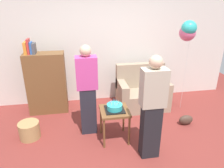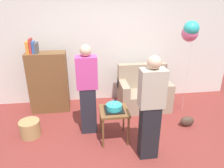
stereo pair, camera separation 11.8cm
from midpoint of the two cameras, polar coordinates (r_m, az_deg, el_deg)
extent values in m
plane|color=maroon|center=(3.64, 4.30, -17.61)|extent=(8.00, 8.00, 0.00)
cube|color=silver|center=(4.90, -0.22, 10.87)|extent=(6.00, 0.10, 2.70)
cube|color=gray|center=(4.82, 9.29, -4.17)|extent=(1.10, 0.70, 0.40)
cube|color=gray|center=(4.87, 8.74, 2.30)|extent=(1.10, 0.16, 0.56)
cube|color=gray|center=(4.57, 3.89, -0.99)|extent=(0.16, 0.70, 0.24)
cube|color=gray|center=(4.84, 14.86, -0.36)|extent=(0.16, 0.70, 0.24)
cube|color=brown|center=(4.67, -16.01, 0.39)|extent=(0.80, 0.36, 1.30)
cube|color=orange|center=(4.51, -21.00, 9.25)|extent=(0.06, 0.23, 0.24)
cube|color=red|center=(4.49, -20.35, 9.66)|extent=(0.04, 0.21, 0.29)
cube|color=#3366B7|center=(4.49, -19.71, 9.33)|extent=(0.04, 0.17, 0.23)
cube|color=#4C4C51|center=(4.48, -19.03, 9.25)|extent=(0.05, 0.21, 0.21)
cube|color=brown|center=(3.58, 1.50, -7.29)|extent=(0.48, 0.48, 0.04)
cylinder|color=brown|center=(3.54, -1.44, -13.30)|extent=(0.04, 0.04, 0.54)
cylinder|color=brown|center=(3.60, 5.39, -12.71)|extent=(0.04, 0.04, 0.54)
cylinder|color=brown|center=(3.88, -2.15, -9.70)|extent=(0.04, 0.04, 0.54)
cylinder|color=brown|center=(3.94, 4.02, -9.24)|extent=(0.04, 0.04, 0.54)
cube|color=black|center=(3.56, 1.50, -6.90)|extent=(0.32, 0.32, 0.02)
cylinder|color=#2DB2B7|center=(3.54, 1.51, -6.15)|extent=(0.26, 0.26, 0.09)
cylinder|color=#F2CC4C|center=(3.52, 2.53, -5.05)|extent=(0.01, 0.01, 0.05)
cylinder|color=#EA668C|center=(3.56, 2.55, -4.71)|extent=(0.01, 0.01, 0.05)
cylinder|color=#66B2E5|center=(3.57, 2.07, -4.62)|extent=(0.01, 0.01, 0.05)
cylinder|color=#66B2E5|center=(3.58, 1.37, -4.42)|extent=(0.01, 0.01, 0.06)
cylinder|color=#66B2E5|center=(3.55, 0.78, -4.78)|extent=(0.01, 0.01, 0.05)
cylinder|color=#EA668C|center=(3.53, 0.49, -4.90)|extent=(0.01, 0.01, 0.06)
cylinder|color=#66B2E5|center=(3.50, 0.21, -5.20)|extent=(0.01, 0.01, 0.05)
cylinder|color=#F2CC4C|center=(3.47, 0.71, -5.40)|extent=(0.01, 0.01, 0.05)
cylinder|color=#66B2E5|center=(3.44, 1.09, -5.65)|extent=(0.01, 0.01, 0.06)
cylinder|color=#EA668C|center=(3.45, 1.59, -5.52)|extent=(0.01, 0.01, 0.06)
cylinder|color=#EA668C|center=(3.47, 2.14, -5.52)|extent=(0.01, 0.01, 0.05)
cylinder|color=#66B2E5|center=(3.48, 2.60, -5.42)|extent=(0.01, 0.01, 0.05)
cube|color=#23232D|center=(3.87, -5.52, -7.00)|extent=(0.28, 0.20, 0.88)
cube|color=#C6428E|center=(3.57, -5.94, 3.11)|extent=(0.36, 0.22, 0.56)
sphere|color=#D1A889|center=(3.47, -6.19, 8.96)|extent=(0.19, 0.19, 0.19)
cube|color=black|center=(3.35, 10.95, -12.54)|extent=(0.28, 0.20, 0.88)
cube|color=#B2A893|center=(3.00, 11.95, -1.18)|extent=(0.36, 0.22, 0.56)
sphere|color=#D1A889|center=(2.87, 12.54, 5.70)|extent=(0.19, 0.19, 0.19)
cylinder|color=#A88451|center=(4.12, -20.47, -11.20)|extent=(0.36, 0.36, 0.30)
ellipsoid|color=#473328|center=(4.43, 20.34, -9.44)|extent=(0.28, 0.14, 0.20)
cylinder|color=silver|center=(4.71, 20.32, 2.68)|extent=(0.00, 0.00, 1.71)
sphere|color=#2DADA8|center=(4.37, 21.38, 13.81)|extent=(0.29, 0.29, 0.29)
sphere|color=#D65B84|center=(4.42, 20.99, 12.65)|extent=(0.32, 0.32, 0.32)
camera|label=1|loc=(0.06, -89.07, 0.39)|focal=33.87mm
camera|label=2|loc=(0.06, 90.93, -0.39)|focal=33.87mm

